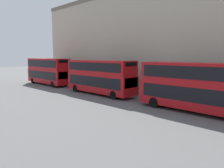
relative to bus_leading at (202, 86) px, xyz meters
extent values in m
cube|color=#A80F14|center=(0.00, 0.01, -0.93)|extent=(2.55, 11.08, 2.17)
cube|color=#A80F14|center=(0.00, 0.01, 1.03)|extent=(2.50, 10.86, 1.76)
cube|color=black|center=(0.00, 0.01, -0.67)|extent=(2.59, 10.19, 1.22)
cube|color=black|center=(0.00, 0.01, 1.12)|extent=(2.59, 10.19, 1.06)
cylinder|color=black|center=(-1.12, 3.95, -1.87)|extent=(0.30, 1.00, 1.00)
cylinder|color=black|center=(1.13, 3.95, -1.87)|extent=(0.30, 1.00, 1.00)
cube|color=#A80F14|center=(0.00, 13.01, -0.89)|extent=(2.55, 10.50, 2.24)
cube|color=#A80F14|center=(0.00, 13.01, 1.08)|extent=(2.50, 10.29, 1.71)
cube|color=black|center=(0.00, 13.01, -0.63)|extent=(2.59, 9.66, 1.26)
cube|color=black|center=(0.00, 13.01, 1.17)|extent=(2.59, 9.66, 1.03)
cube|color=black|center=(0.00, 7.79, -0.45)|extent=(2.17, 0.06, 1.12)
cube|color=black|center=(0.00, 7.79, 1.60)|extent=(1.78, 0.06, 0.41)
cylinder|color=black|center=(-1.12, 9.36, -1.87)|extent=(0.30, 1.00, 1.00)
cylinder|color=black|center=(1.13, 9.36, -1.87)|extent=(0.30, 1.00, 1.00)
cylinder|color=black|center=(-1.12, 16.66, -1.87)|extent=(0.30, 1.00, 1.00)
cylinder|color=black|center=(1.13, 16.66, -1.87)|extent=(0.30, 1.00, 1.00)
cube|color=#A80F14|center=(0.00, 26.31, -0.91)|extent=(2.55, 10.30, 2.22)
cube|color=#A80F14|center=(0.00, 26.31, 1.13)|extent=(2.50, 10.10, 1.86)
cube|color=black|center=(0.00, 26.31, -0.64)|extent=(2.59, 9.48, 1.24)
cube|color=black|center=(0.00, 26.31, 1.22)|extent=(2.59, 9.48, 1.11)
cube|color=black|center=(0.00, 21.19, -0.46)|extent=(2.17, 0.06, 1.11)
cube|color=black|center=(0.00, 21.19, 1.69)|extent=(1.78, 0.06, 0.45)
cylinder|color=black|center=(-1.12, 22.76, -1.87)|extent=(0.30, 1.00, 1.00)
cylinder|color=black|center=(1.13, 22.76, -1.87)|extent=(0.30, 1.00, 1.00)
cylinder|color=black|center=(-1.12, 29.86, -1.87)|extent=(0.30, 1.00, 1.00)
cylinder|color=black|center=(1.13, 29.86, -1.87)|extent=(0.30, 1.00, 1.00)
cylinder|color=#334C6B|center=(2.28, 18.29, -1.70)|extent=(0.36, 0.36, 1.34)
sphere|color=tan|center=(2.28, 18.29, -0.92)|extent=(0.22, 0.22, 0.22)
camera|label=1|loc=(-18.11, -7.69, 2.48)|focal=35.00mm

